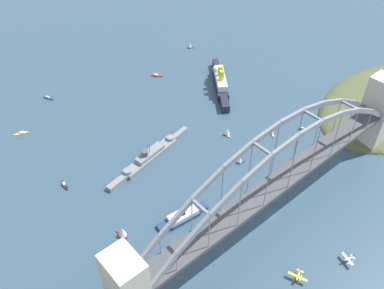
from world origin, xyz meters
The scene contains 17 objects.
ground_plane centered at (0.00, 0.00, 0.00)m, with size 1400.00×1400.00×0.00m, color #334C60.
harbor_arch_bridge centered at (0.00, 0.00, 31.62)m, with size 283.36×19.94×74.98m.
ocean_liner centered at (76.74, 129.65, 5.90)m, with size 51.49×66.87×21.15m.
naval_cruiser centered at (-28.78, 95.63, 2.85)m, with size 84.05×19.78×16.77m.
harbor_ferry_steamer centered at (-46.09, 36.51, 2.17)m, with size 36.98×11.84×7.30m.
seaplane_taxiing_near_bridge centered at (7.30, -52.34, 2.03)m, with size 7.62×9.67×4.96m.
seaplane_second_in_formation centered at (-24.11, -40.03, 2.19)m, with size 8.66×11.27×5.01m.
small_boat_0 centered at (-83.14, 50.44, 4.08)m, with size 5.79×9.11×8.79m.
small_boat_1 centered at (19.40, 48.63, 2.87)m, with size 6.38×4.49×6.17m.
small_boat_2 centered at (44.47, 183.21, 0.74)m, with size 8.45×10.03×2.10m.
small_boat_3 centered at (-90.21, 112.96, 0.73)m, with size 3.28×10.36×2.10m.
small_boat_4 centered at (-89.37, 186.37, 0.67)m, with size 11.33×5.42×1.90m.
small_boat_5 centered at (85.52, 41.96, 0.77)m, with size 5.09×6.94×2.18m.
small_boat_6 centered at (-50.44, 217.12, 0.76)m, with size 5.54×9.65×2.04m.
small_boat_7 centered at (34.73, 77.80, 3.55)m, with size 5.34×8.31×7.61m.
small_boat_8 centered at (62.32, 54.16, 0.69)m, with size 4.57×6.51×1.96m.
small_boat_9 centered at (103.68, 203.58, 3.46)m, with size 5.79×5.42×7.35m.
Camera 1 is at (-154.32, -98.03, 218.85)m, focal length 39.46 mm.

